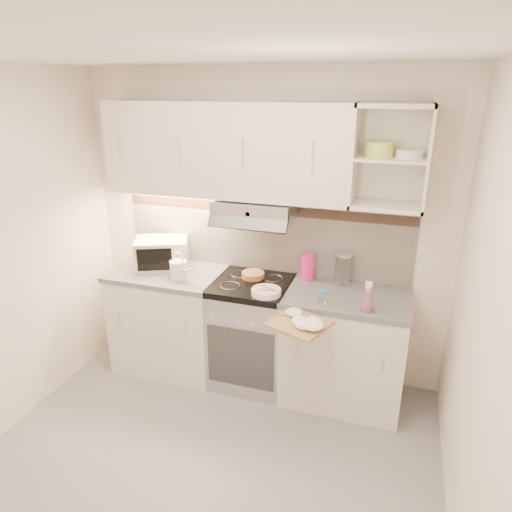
{
  "coord_description": "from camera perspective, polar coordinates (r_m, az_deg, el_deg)",
  "views": [
    {
      "loc": [
        1.04,
        -2.02,
        2.36
      ],
      "look_at": [
        0.08,
        0.95,
        1.18
      ],
      "focal_mm": 32.0,
      "sensor_mm": 36.0,
      "label": 1
    }
  ],
  "objects": [
    {
      "name": "ground",
      "position": [
        3.28,
        -7.19,
        -25.61
      ],
      "size": [
        3.0,
        3.0,
        0.0
      ],
      "primitive_type": "plane",
      "color": "#9A9A9D",
      "rests_on": "ground"
    },
    {
      "name": "worktop_right",
      "position": [
        3.47,
        11.4,
        -5.07
      ],
      "size": [
        0.92,
        0.62,
        0.04
      ],
      "primitive_type": "cube",
      "color": "slate",
      "rests_on": "base_cabinet_right"
    },
    {
      "name": "spray_bottle",
      "position": [
        3.21,
        13.79,
        -5.21
      ],
      "size": [
        0.09,
        0.09,
        0.24
      ],
      "rotation": [
        0.0,
        0.0,
        0.03
      ],
      "color": "pink",
      "rests_on": "worktop_right"
    },
    {
      "name": "spice_jar",
      "position": [
        3.3,
        8.24,
        -5.01
      ],
      "size": [
        0.06,
        0.06,
        0.09
      ],
      "rotation": [
        0.0,
        0.0,
        0.11
      ],
      "color": "white",
      "rests_on": "worktop_right"
    },
    {
      "name": "room_shell",
      "position": [
        2.71,
        -5.41,
        4.84
      ],
      "size": [
        3.04,
        2.84,
        2.52
      ],
      "color": "white",
      "rests_on": "ground"
    },
    {
      "name": "base_cabinet_left",
      "position": [
        4.09,
        -10.6,
        -7.95
      ],
      "size": [
        0.9,
        0.6,
        0.86
      ],
      "primitive_type": "cube",
      "color": "silver",
      "rests_on": "ground"
    },
    {
      "name": "plate_stack",
      "position": [
        3.39,
        1.28,
        -4.49
      ],
      "size": [
        0.22,
        0.22,
        0.05
      ],
      "rotation": [
        0.0,
        0.0,
        -0.23
      ],
      "color": "white",
      "rests_on": "electric_range"
    },
    {
      "name": "bread_loaf",
      "position": [
        3.68,
        -0.38,
        -2.38
      ],
      "size": [
        0.18,
        0.18,
        0.05
      ],
      "primitive_type": "cylinder",
      "color": "#B17A4D",
      "rests_on": "electric_range"
    },
    {
      "name": "dish_towel",
      "position": [
        3.06,
        5.97,
        -7.63
      ],
      "size": [
        0.33,
        0.31,
        0.07
      ],
      "primitive_type": null,
      "rotation": [
        0.0,
        0.0,
        -0.32
      ],
      "color": "silver",
      "rests_on": "cutting_board"
    },
    {
      "name": "watering_can",
      "position": [
        3.69,
        -9.58,
        -1.6
      ],
      "size": [
        0.26,
        0.15,
        0.23
      ],
      "rotation": [
        0.0,
        0.0,
        -0.32
      ],
      "color": "white",
      "rests_on": "worktop_left"
    },
    {
      "name": "base_cabinet_right",
      "position": [
        3.68,
        10.9,
        -11.4
      ],
      "size": [
        0.9,
        0.6,
        0.86
      ],
      "primitive_type": "cube",
      "color": "silver",
      "rests_on": "ground"
    },
    {
      "name": "pink_pitcher",
      "position": [
        3.65,
        6.49,
        -1.36
      ],
      "size": [
        0.11,
        0.1,
        0.21
      ],
      "rotation": [
        0.0,
        0.0,
        -0.22
      ],
      "color": "#ED1D8A",
      "rests_on": "worktop_right"
    },
    {
      "name": "cutting_board",
      "position": [
        3.08,
        5.41,
        -8.44
      ],
      "size": [
        0.45,
        0.43,
        0.02
      ],
      "primitive_type": "cube",
      "rotation": [
        0.0,
        0.0,
        -0.37
      ],
      "color": "tan",
      "rests_on": "base_cabinet_right"
    },
    {
      "name": "worktop_left",
      "position": [
        3.89,
        -11.03,
        -2.12
      ],
      "size": [
        0.92,
        0.62,
        0.04
      ],
      "primitive_type": "cube",
      "color": "slate",
      "rests_on": "base_cabinet_left"
    },
    {
      "name": "microwave",
      "position": [
        3.95,
        -11.68,
        0.39
      ],
      "size": [
        0.53,
        0.47,
        0.24
      ],
      "rotation": [
        0.0,
        0.0,
        0.42
      ],
      "color": "silver",
      "rests_on": "worktop_left"
    },
    {
      "name": "electric_range",
      "position": [
        3.81,
        -0.47,
        -9.48
      ],
      "size": [
        0.6,
        0.6,
        0.9
      ],
      "color": "#B7B7BC",
      "rests_on": "ground"
    },
    {
      "name": "glass_jar",
      "position": [
        3.6,
        10.86,
        -1.49
      ],
      "size": [
        0.13,
        0.13,
        0.25
      ],
      "rotation": [
        0.0,
        0.0,
        0.03
      ],
      "color": "white",
      "rests_on": "worktop_right"
    }
  ]
}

